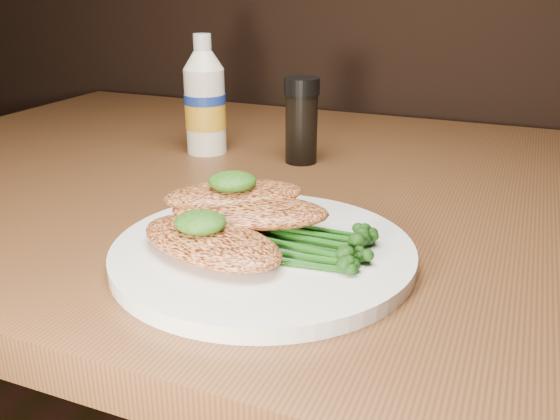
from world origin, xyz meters
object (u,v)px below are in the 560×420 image
at_px(dining_table, 285,420).
at_px(pepper_grinder, 301,121).
at_px(mayo_bottle, 205,95).
at_px(plate, 263,253).

height_order(dining_table, pepper_grinder, pepper_grinder).
bearing_deg(dining_table, mayo_bottle, 155.63).
relative_size(dining_table, mayo_bottle, 7.39).
xyz_separation_m(dining_table, plate, (0.07, -0.22, 0.38)).
relative_size(dining_table, pepper_grinder, 10.68).
bearing_deg(plate, mayo_bottle, 126.83).
xyz_separation_m(dining_table, pepper_grinder, (-0.01, 0.07, 0.43)).
bearing_deg(dining_table, plate, -73.01).
distance_m(plate, pepper_grinder, 0.30).
height_order(plate, pepper_grinder, pepper_grinder).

